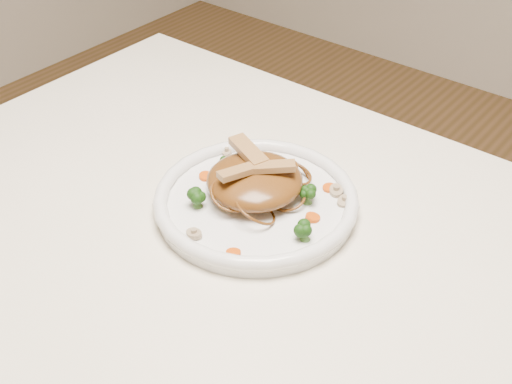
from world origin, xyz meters
The scene contains 19 objects.
table centered at (0.00, 0.00, 0.65)m, with size 1.20×0.80×0.75m.
plate centered at (-0.07, 0.06, 0.76)m, with size 0.28×0.28×0.02m, color white.
noodle_mound centered at (-0.08, 0.08, 0.79)m, with size 0.13×0.13×0.04m, color brown.
chicken_a centered at (-0.06, 0.09, 0.82)m, with size 0.06×0.02×0.01m, color tan.
chicken_b centered at (-0.11, 0.09, 0.82)m, with size 0.07×0.02×0.01m, color tan.
chicken_c centered at (-0.08, 0.05, 0.82)m, with size 0.06×0.02×0.01m, color tan.
broccoli_0 centered at (-0.01, 0.10, 0.78)m, with size 0.03×0.03×0.03m, color #19410D, non-canonical shape.
broccoli_1 centered at (-0.14, 0.08, 0.78)m, with size 0.02×0.02×0.03m, color #19410D, non-canonical shape.
broccoli_2 centered at (-0.12, 0.00, 0.78)m, with size 0.03×0.03×0.03m, color #19410D, non-canonical shape.
broccoli_3 centered at (0.03, 0.04, 0.78)m, with size 0.02×0.02×0.03m, color #19410D, non-canonical shape.
carrot_0 centered at (0.00, 0.15, 0.77)m, with size 0.02×0.02×0.01m, color #D94607.
carrot_1 centered at (-0.16, 0.06, 0.77)m, with size 0.02×0.02×0.01m, color #D94607.
carrot_2 centered at (0.02, 0.08, 0.77)m, with size 0.02×0.02×0.01m, color #D94607.
carrot_3 centered at (-0.11, 0.15, 0.77)m, with size 0.02×0.02×0.01m, color #D94607.
carrot_4 centered at (-0.02, -0.04, 0.77)m, with size 0.02×0.02×0.01m, color #D94607.
mushroom_0 centered at (-0.08, -0.04, 0.77)m, with size 0.02×0.02×0.01m, color #BAAA8C.
mushroom_1 centered at (0.03, 0.14, 0.77)m, with size 0.03×0.03×0.01m, color #BAAA8C.
mushroom_2 centered at (-0.17, 0.13, 0.77)m, with size 0.02×0.02×0.01m, color #BAAA8C.
mushroom_3 centered at (0.01, 0.15, 0.77)m, with size 0.03×0.03×0.01m, color #BAAA8C.
Camera 1 is at (0.38, -0.49, 1.33)m, focal length 46.01 mm.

